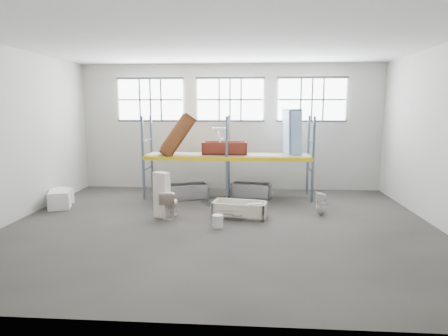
# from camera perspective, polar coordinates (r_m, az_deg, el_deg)

# --- Properties ---
(floor) EXTENTS (12.00, 10.00, 0.10)m
(floor) POSITION_cam_1_polar(r_m,az_deg,el_deg) (10.90, -0.56, -8.79)
(floor) COLOR #46423D
(floor) RESTS_ON ground
(ceiling) EXTENTS (12.00, 10.00, 0.10)m
(ceiling) POSITION_cam_1_polar(r_m,az_deg,el_deg) (10.53, -0.60, 18.68)
(ceiling) COLOR silver
(ceiling) RESTS_ON ground
(wall_back) EXTENTS (12.00, 0.10, 5.00)m
(wall_back) POSITION_cam_1_polar(r_m,az_deg,el_deg) (15.44, 0.93, 6.10)
(wall_back) COLOR beige
(wall_back) RESTS_ON ground
(wall_front) EXTENTS (12.00, 0.10, 5.00)m
(wall_front) POSITION_cam_1_polar(r_m,az_deg,el_deg) (5.42, -4.86, 0.70)
(wall_front) COLOR beige
(wall_front) RESTS_ON ground
(wall_left) EXTENTS (0.10, 10.00, 5.00)m
(wall_left) POSITION_cam_1_polar(r_m,az_deg,el_deg) (12.45, -29.64, 4.23)
(wall_left) COLOR #A09E94
(wall_left) RESTS_ON ground
(window_left) EXTENTS (2.60, 0.04, 1.60)m
(window_left) POSITION_cam_1_polar(r_m,az_deg,el_deg) (15.81, -10.92, 9.99)
(window_left) COLOR white
(window_left) RESTS_ON wall_back
(window_mid) EXTENTS (2.60, 0.04, 1.60)m
(window_mid) POSITION_cam_1_polar(r_m,az_deg,el_deg) (15.31, 0.92, 10.19)
(window_mid) COLOR white
(window_mid) RESTS_ON wall_back
(window_right) EXTENTS (2.60, 0.04, 1.60)m
(window_right) POSITION_cam_1_polar(r_m,az_deg,el_deg) (15.47, 13.02, 9.95)
(window_right) COLOR white
(window_right) RESTS_ON wall_back
(rack_upright_la) EXTENTS (0.08, 0.08, 3.00)m
(rack_upright_la) POSITION_cam_1_polar(r_m,az_deg,el_deg) (13.90, -12.02, 1.44)
(rack_upright_la) COLOR slate
(rack_upright_la) RESTS_ON floor
(rack_upright_lb) EXTENTS (0.08, 0.08, 3.00)m
(rack_upright_lb) POSITION_cam_1_polar(r_m,az_deg,el_deg) (15.05, -10.77, 2.04)
(rack_upright_lb) COLOR slate
(rack_upright_lb) RESTS_ON floor
(rack_upright_ma) EXTENTS (0.08, 0.08, 3.00)m
(rack_upright_ma) POSITION_cam_1_polar(r_m,az_deg,el_deg) (13.39, 0.42, 1.36)
(rack_upright_ma) COLOR slate
(rack_upright_ma) RESTS_ON floor
(rack_upright_mb) EXTENTS (0.08, 0.08, 3.00)m
(rack_upright_mb) POSITION_cam_1_polar(r_m,az_deg,el_deg) (14.58, 0.72, 1.98)
(rack_upright_mb) COLOR slate
(rack_upright_mb) RESTS_ON floor
(rack_upright_ra) EXTENTS (0.08, 0.08, 3.00)m
(rack_upright_ra) POSITION_cam_1_polar(r_m,az_deg,el_deg) (13.54, 13.20, 1.20)
(rack_upright_ra) COLOR slate
(rack_upright_ra) RESTS_ON floor
(rack_upright_rb) EXTENTS (0.08, 0.08, 3.00)m
(rack_upright_rb) POSITION_cam_1_polar(r_m,az_deg,el_deg) (14.72, 12.47, 1.83)
(rack_upright_rb) COLOR slate
(rack_upright_rb) RESTS_ON floor
(rack_beam_front) EXTENTS (6.00, 0.10, 0.14)m
(rack_beam_front) POSITION_cam_1_polar(r_m,az_deg,el_deg) (13.39, 0.42, 1.36)
(rack_beam_front) COLOR yellow
(rack_beam_front) RESTS_ON floor
(rack_beam_back) EXTENTS (6.00, 0.10, 0.14)m
(rack_beam_back) POSITION_cam_1_polar(r_m,az_deg,el_deg) (14.58, 0.72, 1.98)
(rack_beam_back) COLOR yellow
(rack_beam_back) RESTS_ON floor
(shelf_deck) EXTENTS (5.90, 1.10, 0.03)m
(shelf_deck) POSITION_cam_1_polar(r_m,az_deg,el_deg) (13.97, 0.57, 2.01)
(shelf_deck) COLOR gray
(shelf_deck) RESTS_ON floor
(wet_patch) EXTENTS (1.80, 1.80, 0.00)m
(wet_patch) POSITION_cam_1_polar(r_m,az_deg,el_deg) (13.48, 0.36, -5.08)
(wet_patch) COLOR black
(wet_patch) RESTS_ON floor
(bathtub_beige) EXTENTS (1.71, 1.03, 0.47)m
(bathtub_beige) POSITION_cam_1_polar(r_m,az_deg,el_deg) (11.62, 2.35, -6.20)
(bathtub_beige) COLOR beige
(bathtub_beige) RESTS_ON floor
(cistern_spare) EXTENTS (0.50, 0.35, 0.44)m
(cistern_spare) POSITION_cam_1_polar(r_m,az_deg,el_deg) (11.33, 4.62, -6.38)
(cistern_spare) COLOR #F2D9C7
(cistern_spare) RESTS_ON bathtub_beige
(sink_in_tub) EXTENTS (0.45, 0.45, 0.14)m
(sink_in_tub) POSITION_cam_1_polar(r_m,az_deg,el_deg) (11.33, 2.00, -6.99)
(sink_in_tub) COLOR beige
(sink_in_tub) RESTS_ON bathtub_beige
(toilet_beige) EXTENTS (0.51, 0.84, 0.83)m
(toilet_beige) POSITION_cam_1_polar(r_m,az_deg,el_deg) (11.67, -8.12, -5.30)
(toilet_beige) COLOR beige
(toilet_beige) RESTS_ON floor
(cistern_tall) EXTENTS (0.52, 0.44, 1.38)m
(cistern_tall) POSITION_cam_1_polar(r_m,az_deg,el_deg) (11.64, -9.27, -3.98)
(cistern_tall) COLOR silver
(cistern_tall) RESTS_ON floor
(toilet_white) EXTENTS (0.35, 0.34, 0.72)m
(toilet_white) POSITION_cam_1_polar(r_m,az_deg,el_deg) (12.17, 14.39, -5.19)
(toilet_white) COLOR white
(toilet_white) RESTS_ON floor
(steel_tub_left) EXTENTS (1.66, 1.19, 0.55)m
(steel_tub_left) POSITION_cam_1_polar(r_m,az_deg,el_deg) (13.92, -5.66, -3.51)
(steel_tub_left) COLOR #A4A5AC
(steel_tub_left) RESTS_ON floor
(steel_tub_right) EXTENTS (1.56, 0.97, 0.53)m
(steel_tub_right) POSITION_cam_1_polar(r_m,az_deg,el_deg) (14.15, 4.11, -3.33)
(steel_tub_right) COLOR #AAABB2
(steel_tub_right) RESTS_ON floor
(rust_tub_flat) EXTENTS (1.63, 0.77, 0.46)m
(rust_tub_flat) POSITION_cam_1_polar(r_m,az_deg,el_deg) (13.98, 0.13, 3.00)
(rust_tub_flat) COLOR maroon
(rust_tub_flat) RESTS_ON shelf_deck
(rust_tub_tilted) EXTENTS (1.50, 1.11, 1.64)m
(rust_tub_tilted) POSITION_cam_1_polar(r_m,az_deg,el_deg) (13.97, -7.03, 4.88)
(rust_tub_tilted) COLOR brown
(rust_tub_tilted) RESTS_ON shelf_deck
(sink_on_shelf) EXTENTS (0.75, 0.68, 0.54)m
(sink_on_shelf) POSITION_cam_1_polar(r_m,az_deg,el_deg) (13.65, -0.62, 4.01)
(sink_on_shelf) COLOR white
(sink_on_shelf) RESTS_ON rust_tub_flat
(blue_tub_upright) EXTENTS (0.69, 0.89, 1.70)m
(blue_tub_upright) POSITION_cam_1_polar(r_m,az_deg,el_deg) (14.14, 10.15, 5.26)
(blue_tub_upright) COLOR #8EB0E7
(blue_tub_upright) RESTS_ON shelf_deck
(bucket) EXTENTS (0.35, 0.35, 0.35)m
(bucket) POSITION_cam_1_polar(r_m,az_deg,el_deg) (10.64, -0.94, -7.96)
(bucket) COLOR silver
(bucket) RESTS_ON floor
(carton_near) EXTENTS (0.80, 0.75, 0.56)m
(carton_near) POSITION_cam_1_polar(r_m,az_deg,el_deg) (13.63, -23.41, -4.46)
(carton_near) COLOR silver
(carton_near) RESTS_ON floor
(carton_far) EXTENTS (0.79, 0.79, 0.53)m
(carton_far) POSITION_cam_1_polar(r_m,az_deg,el_deg) (14.30, -23.28, -3.93)
(carton_far) COLOR silver
(carton_far) RESTS_ON floor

